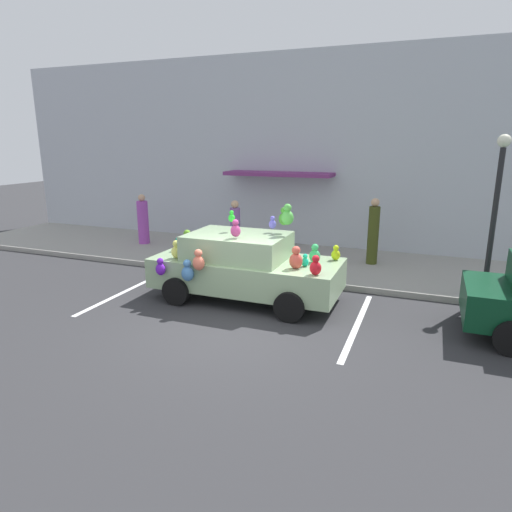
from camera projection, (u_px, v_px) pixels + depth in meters
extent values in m
plane|color=#2D2D30|center=(232.00, 326.00, 8.97)|extent=(60.00, 60.00, 0.00)
cube|color=gray|center=(301.00, 262.00, 13.45)|extent=(24.00, 4.00, 0.15)
cube|color=#B2B7C1|center=(321.00, 154.00, 14.61)|extent=(24.00, 0.30, 6.40)
cube|color=#722D6C|center=(279.00, 174.00, 14.72)|extent=(3.60, 1.10, 0.12)
cube|color=silver|center=(357.00, 324.00, 9.04)|extent=(0.12, 3.60, 0.01)
cube|color=silver|center=(126.00, 291.00, 11.05)|extent=(0.12, 3.60, 0.01)
cube|color=#8FAC81|center=(247.00, 273.00, 10.34)|extent=(4.30, 1.83, 0.68)
cube|color=#8FAC81|center=(238.00, 246.00, 10.26)|extent=(2.24, 1.61, 0.56)
cylinder|color=black|center=(312.00, 281.00, 10.77)|extent=(0.64, 0.22, 0.64)
cylinder|color=black|center=(289.00, 307.00, 9.12)|extent=(0.64, 0.22, 0.64)
cylinder|color=black|center=(213.00, 270.00, 11.71)|extent=(0.64, 0.22, 0.64)
cylinder|color=black|center=(177.00, 291.00, 10.07)|extent=(0.64, 0.22, 0.64)
ellipsoid|color=#18DCA2|center=(305.00, 262.00, 9.59)|extent=(0.16, 0.13, 0.19)
sphere|color=#18DCA2|center=(305.00, 256.00, 9.56)|extent=(0.10, 0.10, 0.10)
ellipsoid|color=#671DBB|center=(161.00, 269.00, 9.97)|extent=(0.23, 0.19, 0.27)
sphere|color=#671DBB|center=(160.00, 261.00, 9.92)|extent=(0.15, 0.15, 0.15)
ellipsoid|color=red|center=(315.00, 268.00, 8.97)|extent=(0.24, 0.20, 0.28)
sphere|color=red|center=(316.00, 259.00, 8.92)|extent=(0.15, 0.15, 0.15)
ellipsoid|color=#CB4C3E|center=(296.00, 261.00, 9.40)|extent=(0.28, 0.23, 0.34)
sphere|color=#CB4C3E|center=(296.00, 250.00, 9.34)|extent=(0.18, 0.18, 0.18)
ellipsoid|color=#AF3976|center=(236.00, 231.00, 9.69)|extent=(0.23, 0.18, 0.27)
sphere|color=#AF3976|center=(235.00, 223.00, 9.64)|extent=(0.14, 0.14, 0.14)
ellipsoid|color=#55C34B|center=(287.00, 218.00, 9.93)|extent=(0.28, 0.23, 0.33)
sphere|color=#55C34B|center=(288.00, 208.00, 9.87)|extent=(0.18, 0.18, 0.18)
ellipsoid|color=teal|center=(178.00, 246.00, 10.95)|extent=(0.20, 0.16, 0.23)
sphere|color=teal|center=(178.00, 240.00, 10.91)|extent=(0.13, 0.13, 0.13)
ellipsoid|color=teal|center=(193.00, 242.00, 11.35)|extent=(0.22, 0.18, 0.27)
sphere|color=teal|center=(192.00, 235.00, 11.30)|extent=(0.14, 0.14, 0.14)
ellipsoid|color=green|center=(284.00, 219.00, 10.21)|extent=(0.24, 0.20, 0.28)
sphere|color=green|center=(284.00, 210.00, 10.16)|extent=(0.15, 0.15, 0.15)
ellipsoid|color=#C2DF18|center=(336.00, 255.00, 10.09)|extent=(0.20, 0.17, 0.24)
sphere|color=#C2DF18|center=(336.00, 248.00, 10.05)|extent=(0.13, 0.13, 0.13)
ellipsoid|color=#38BB65|center=(315.00, 256.00, 9.88)|extent=(0.25, 0.20, 0.29)
sphere|color=#38BB65|center=(315.00, 247.00, 9.83)|extent=(0.16, 0.16, 0.16)
ellipsoid|color=#467CB7|center=(188.00, 274.00, 9.71)|extent=(0.28, 0.23, 0.33)
sphere|color=#467CB7|center=(187.00, 263.00, 9.65)|extent=(0.18, 0.18, 0.18)
ellipsoid|color=#7065E9|center=(273.00, 224.00, 10.30)|extent=(0.17, 0.14, 0.20)
sphere|color=#7065E9|center=(273.00, 218.00, 10.26)|extent=(0.11, 0.11, 0.11)
ellipsoid|color=#ECEA68|center=(176.00, 252.00, 10.24)|extent=(0.25, 0.20, 0.29)
sphere|color=#ECEA68|center=(176.00, 244.00, 10.19)|extent=(0.16, 0.16, 0.16)
ellipsoid|color=#2EEE35|center=(232.00, 218.00, 10.36)|extent=(0.16, 0.13, 0.19)
sphere|color=#2EEE35|center=(232.00, 213.00, 10.33)|extent=(0.10, 0.10, 0.10)
ellipsoid|color=#E37156|center=(199.00, 263.00, 9.55)|extent=(0.27, 0.22, 0.32)
sphere|color=#E37156|center=(198.00, 253.00, 9.49)|extent=(0.17, 0.17, 0.17)
ellipsoid|color=#66AC27|center=(187.00, 242.00, 11.15)|extent=(0.28, 0.23, 0.33)
sphere|color=#66AC27|center=(187.00, 233.00, 11.10)|extent=(0.18, 0.18, 0.18)
ellipsoid|color=#228CBD|center=(201.00, 244.00, 11.10)|extent=(0.24, 0.19, 0.28)
sphere|color=#228CBD|center=(201.00, 236.00, 11.05)|extent=(0.15, 0.15, 0.15)
cylinder|color=black|center=(500.00, 304.00, 9.25)|extent=(0.64, 0.22, 0.64)
ellipsoid|color=brown|center=(207.00, 253.00, 13.17)|extent=(0.38, 0.31, 0.47)
sphere|color=brown|center=(206.00, 242.00, 13.09)|extent=(0.27, 0.27, 0.27)
sphere|color=brown|center=(203.00, 239.00, 13.09)|extent=(0.11, 0.11, 0.11)
sphere|color=brown|center=(209.00, 239.00, 13.03)|extent=(0.11, 0.11, 0.11)
cylinder|color=black|center=(493.00, 224.00, 9.96)|extent=(0.12, 0.12, 3.32)
sphere|color=#EAEACC|center=(504.00, 141.00, 9.50)|extent=(0.28, 0.28, 0.28)
cylinder|color=#3D4418|center=(373.00, 235.00, 12.77)|extent=(0.31, 0.31, 1.66)
sphere|color=tan|center=(375.00, 202.00, 12.53)|extent=(0.24, 0.24, 0.24)
cylinder|color=#7B5195|center=(235.00, 234.00, 13.31)|extent=(0.30, 0.30, 1.54)
sphere|color=tan|center=(235.00, 204.00, 13.09)|extent=(0.22, 0.22, 0.22)
cylinder|color=purple|center=(143.00, 222.00, 15.36)|extent=(0.37, 0.37, 1.46)
sphere|color=tan|center=(142.00, 198.00, 15.14)|extent=(0.24, 0.24, 0.24)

